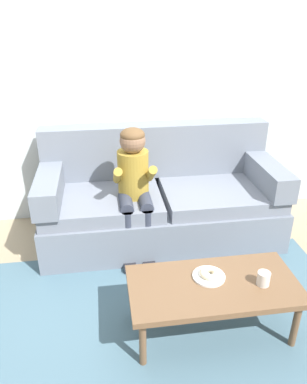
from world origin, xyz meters
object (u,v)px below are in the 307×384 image
(coffee_table, at_px, (213,289))
(donut, at_px, (209,273))
(person_child, at_px, (134,181))
(mug, at_px, (263,279))
(couch, at_px, (160,201))
(toy_controller, at_px, (235,285))

(coffee_table, bearing_deg, donut, 103.68)
(coffee_table, height_order, donut, donut)
(person_child, relative_size, mug, 12.24)
(couch, xyz_separation_m, coffee_table, (0.14, -1.23, -0.00))
(toy_controller, bearing_deg, couch, 89.32)
(person_child, xyz_separation_m, toy_controller, (0.70, -0.64, -0.65))
(coffee_table, distance_m, toy_controller, 0.59)
(couch, xyz_separation_m, donut, (0.13, -1.17, 0.07))
(coffee_table, xyz_separation_m, toy_controller, (0.31, 0.38, -0.33))
(couch, distance_m, mug, 1.36)
(couch, distance_m, toy_controller, 1.02)
(donut, bearing_deg, toy_controller, 44.22)
(person_child, height_order, mug, person_child)
(couch, xyz_separation_m, mug, (0.44, -1.28, 0.08))
(donut, height_order, mug, mug)
(mug, relative_size, toy_controller, 0.40)
(coffee_table, relative_size, mug, 11.96)
(coffee_table, distance_m, mug, 0.32)
(coffee_table, relative_size, donut, 8.97)
(couch, distance_m, person_child, 0.46)
(couch, relative_size, toy_controller, 9.35)
(donut, relative_size, mug, 1.33)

